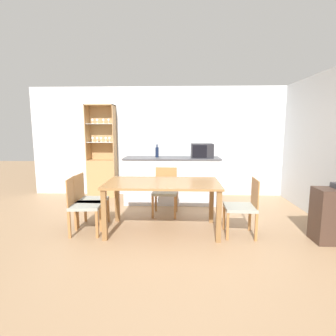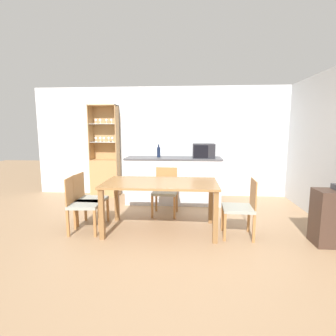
{
  "view_description": "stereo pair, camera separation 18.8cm",
  "coord_description": "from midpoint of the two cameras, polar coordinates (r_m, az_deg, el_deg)",
  "views": [
    {
      "loc": [
        0.1,
        -3.6,
        1.58
      ],
      "look_at": [
        -0.08,
        1.12,
        0.87
      ],
      "focal_mm": 28.0,
      "sensor_mm": 36.0,
      "label": 1
    },
    {
      "loc": [
        0.28,
        -3.59,
        1.58
      ],
      "look_at": [
        -0.08,
        1.12,
        0.87
      ],
      "focal_mm": 28.0,
      "sensor_mm": 36.0,
      "label": 2
    }
  ],
  "objects": [
    {
      "name": "dining_chair_side_right_near",
      "position": [
        4.04,
        16.93,
        -8.2
      ],
      "size": [
        0.46,
        0.46,
        0.86
      ],
      "rotation": [
        0.0,
        0.0,
        1.53
      ],
      "color": "#999E93",
      "rests_on": "ground_plane"
    },
    {
      "name": "microwave",
      "position": [
        5.52,
        8.7,
        3.73
      ],
      "size": [
        0.45,
        0.4,
        0.29
      ],
      "color": "#232328",
      "rests_on": "kitchen_counter"
    },
    {
      "name": "dining_table",
      "position": [
        4.04,
        -0.29,
        -4.49
      ],
      "size": [
        1.73,
        0.92,
        0.77
      ],
      "color": "olive",
      "rests_on": "ground_plane"
    },
    {
      "name": "ground_plane",
      "position": [
        3.93,
        1.37,
        -15.18
      ],
      "size": [
        18.0,
        18.0,
        0.0
      ],
      "primitive_type": "plane",
      "color": "#A37F5B"
    },
    {
      "name": "wine_bottle",
      "position": [
        5.59,
        -1.09,
        3.52
      ],
      "size": [
        0.07,
        0.07,
        0.27
      ],
      "color": "#141E38",
      "rests_on": "kitchen_counter"
    },
    {
      "name": "dining_chair_side_left_far",
      "position": [
        4.48,
        -15.71,
        -6.5
      ],
      "size": [
        0.45,
        0.45,
        0.86
      ],
      "rotation": [
        0.0,
        0.0,
        -1.6
      ],
      "color": "#999E93",
      "rests_on": "ground_plane"
    },
    {
      "name": "display_cabinet",
      "position": [
        6.39,
        -12.64,
        -0.3
      ],
      "size": [
        0.65,
        0.35,
        2.12
      ],
      "color": "tan",
      "rests_on": "ground_plane"
    },
    {
      "name": "wall_back",
      "position": [
        6.24,
        2.74,
        5.7
      ],
      "size": [
        6.8,
        0.06,
        2.55
      ],
      "color": "silver",
      "rests_on": "ground_plane"
    },
    {
      "name": "dining_chair_side_left_near",
      "position": [
        4.23,
        -17.02,
        -7.46
      ],
      "size": [
        0.47,
        0.47,
        0.86
      ],
      "rotation": [
        0.0,
        0.0,
        -1.49
      ],
      "color": "#999E93",
      "rests_on": "ground_plane"
    },
    {
      "name": "kitchen_counter",
      "position": [
        5.61,
        2.13,
        -2.67
      ],
      "size": [
        2.01,
        0.61,
        0.98
      ],
      "color": "silver",
      "rests_on": "ground_plane"
    },
    {
      "name": "dining_chair_head_far",
      "position": [
        4.86,
        0.52,
        -5.02
      ],
      "size": [
        0.46,
        0.46,
        0.86
      ],
      "rotation": [
        0.0,
        0.0,
        3.08
      ],
      "color": "#999E93",
      "rests_on": "ground_plane"
    },
    {
      "name": "side_cabinet",
      "position": [
        4.33,
        33.6,
        -9.0
      ],
      "size": [
        0.54,
        0.36,
        0.77
      ],
      "color": "#422D23",
      "rests_on": "ground_plane"
    }
  ]
}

